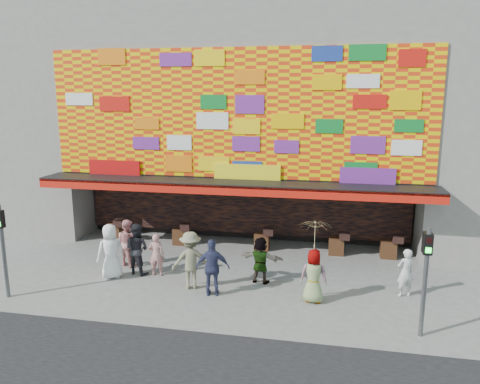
# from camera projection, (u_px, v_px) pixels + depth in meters

# --- Properties ---
(ground) EXTENTS (90.00, 90.00, 0.00)m
(ground) POSITION_uv_depth(u_px,v_px,m) (210.00, 293.00, 15.08)
(ground) COLOR slate
(ground) RESTS_ON ground
(shop_building) EXTENTS (15.20, 9.40, 10.00)m
(shop_building) POSITION_uv_depth(u_px,v_px,m) (253.00, 117.00, 21.84)
(shop_building) COLOR gray
(shop_building) RESTS_ON ground
(neighbor_left) EXTENTS (11.00, 8.00, 12.00)m
(neighbor_left) POSITION_uv_depth(u_px,v_px,m) (4.00, 100.00, 24.00)
(neighbor_left) COLOR gray
(neighbor_left) RESTS_ON ground
(signal_left) EXTENTS (0.22, 0.20, 3.00)m
(signal_left) POSITION_uv_depth(u_px,v_px,m) (2.00, 241.00, 14.44)
(signal_left) COLOR #59595B
(signal_left) RESTS_ON ground
(signal_right) EXTENTS (0.22, 0.20, 3.00)m
(signal_right) POSITION_uv_depth(u_px,v_px,m) (426.00, 270.00, 12.07)
(signal_right) COLOR #59595B
(signal_right) RESTS_ON ground
(ped_a) EXTENTS (1.12, 1.08, 1.93)m
(ped_a) POSITION_uv_depth(u_px,v_px,m) (111.00, 251.00, 16.16)
(ped_a) COLOR white
(ped_a) RESTS_ON ground
(ped_b) EXTENTS (0.60, 0.43, 1.53)m
(ped_b) POSITION_uv_depth(u_px,v_px,m) (156.00, 255.00, 16.43)
(ped_b) COLOR tan
(ped_b) RESTS_ON ground
(ped_c) EXTENTS (1.04, 0.90, 1.84)m
(ped_c) POSITION_uv_depth(u_px,v_px,m) (137.00, 249.00, 16.57)
(ped_c) COLOR #232228
(ped_c) RESTS_ON ground
(ped_d) EXTENTS (1.41, 1.09, 1.93)m
(ped_d) POSITION_uv_depth(u_px,v_px,m) (191.00, 260.00, 15.31)
(ped_d) COLOR gray
(ped_d) RESTS_ON ground
(ped_e) EXTENTS (1.14, 0.62, 1.85)m
(ped_e) POSITION_uv_depth(u_px,v_px,m) (213.00, 268.00, 14.77)
(ped_e) COLOR #333659
(ped_e) RESTS_ON ground
(ped_f) EXTENTS (1.55, 0.72, 1.60)m
(ped_f) POSITION_uv_depth(u_px,v_px,m) (261.00, 260.00, 15.79)
(ped_f) COLOR gray
(ped_f) RESTS_ON ground
(ped_g) EXTENTS (0.86, 0.59, 1.69)m
(ped_g) POSITION_uv_depth(u_px,v_px,m) (314.00, 276.00, 14.30)
(ped_g) COLOR gray
(ped_g) RESTS_ON ground
(ped_h) EXTENTS (0.67, 0.57, 1.56)m
(ped_h) POSITION_uv_depth(u_px,v_px,m) (405.00, 273.00, 14.75)
(ped_h) COLOR silver
(ped_h) RESTS_ON ground
(ped_i) EXTENTS (1.05, 0.96, 1.76)m
(ped_i) POSITION_uv_depth(u_px,v_px,m) (128.00, 243.00, 17.38)
(ped_i) COLOR #D58A8A
(ped_i) RESTS_ON ground
(parasol) EXTENTS (1.19, 1.20, 1.85)m
(parasol) POSITION_uv_depth(u_px,v_px,m) (315.00, 235.00, 14.03)
(parasol) COLOR #D6C587
(parasol) RESTS_ON ground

